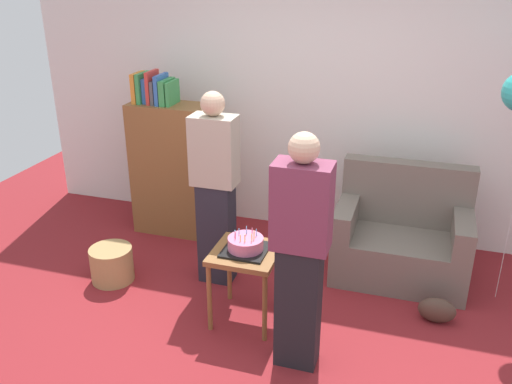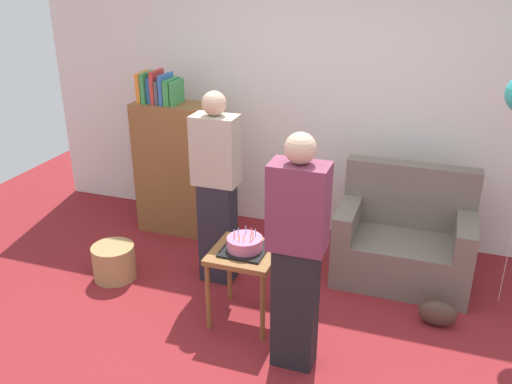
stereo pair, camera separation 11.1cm
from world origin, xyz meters
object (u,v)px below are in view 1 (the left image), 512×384
at_px(handbag, 437,310).
at_px(couch, 401,239).
at_px(birthday_cake, 246,245).
at_px(person_holding_cake, 300,254).
at_px(person_blowing_candles, 215,189).
at_px(wicker_basket, 112,264).
at_px(bookshelf, 173,166).
at_px(side_table, 246,261).

bearing_deg(handbag, couch, 117.73).
distance_m(birthday_cake, handbag, 1.54).
bearing_deg(person_holding_cake, handbag, -112.12).
xyz_separation_m(couch, person_blowing_candles, (-1.47, -0.55, 0.49)).
distance_m(couch, wicker_basket, 2.48).
distance_m(bookshelf, side_table, 1.67).
relative_size(bookshelf, person_blowing_candles, 0.98).
relative_size(birthday_cake, person_blowing_candles, 0.20).
bearing_deg(couch, person_holding_cake, -113.01).
bearing_deg(handbag, person_holding_cake, -140.76).
distance_m(bookshelf, person_blowing_candles, 1.05).
height_order(person_blowing_candles, handbag, person_blowing_candles).
height_order(bookshelf, person_holding_cake, person_holding_cake).
bearing_deg(bookshelf, handbag, -17.87).
bearing_deg(bookshelf, wicker_basket, -96.61).
xyz_separation_m(bookshelf, side_table, (1.14, -1.21, -0.19)).
height_order(couch, person_blowing_candles, person_blowing_candles).
relative_size(person_blowing_candles, wicker_basket, 4.53).
height_order(birthday_cake, wicker_basket, birthday_cake).
bearing_deg(birthday_cake, bookshelf, 133.44).
relative_size(bookshelf, person_holding_cake, 0.98).
distance_m(side_table, person_holding_cake, 0.68).
bearing_deg(bookshelf, birthday_cake, -46.56).
distance_m(couch, person_holding_cake, 1.56).
bearing_deg(bookshelf, person_blowing_candles, -45.31).
relative_size(side_table, person_blowing_candles, 0.36).
distance_m(person_blowing_candles, handbag, 1.95).
bearing_deg(side_table, person_holding_cake, -36.03).
bearing_deg(couch, handbag, -62.27).
height_order(birthday_cake, person_blowing_candles, person_blowing_candles).
distance_m(side_table, wicker_basket, 1.32).
bearing_deg(handbag, bookshelf, 162.13).
distance_m(bookshelf, person_holding_cake, 2.26).
height_order(bookshelf, person_blowing_candles, person_blowing_candles).
xyz_separation_m(bookshelf, birthday_cake, (1.14, -1.21, -0.05)).
xyz_separation_m(bookshelf, handbag, (2.53, -0.82, -0.59)).
xyz_separation_m(side_table, wicker_basket, (-1.26, 0.18, -0.35)).
relative_size(couch, birthday_cake, 3.44).
bearing_deg(person_holding_cake, side_table, -7.39).
distance_m(bookshelf, birthday_cake, 1.66).
height_order(bookshelf, birthday_cake, bookshelf).
bearing_deg(person_holding_cake, bookshelf, -15.15).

